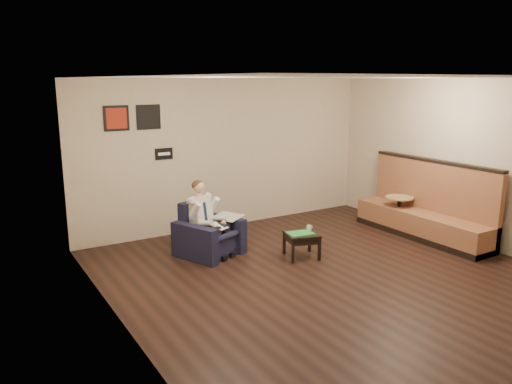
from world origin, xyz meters
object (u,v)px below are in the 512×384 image
armchair (209,230)px  banquette (423,200)px  coffee_mug (309,228)px  green_folder (301,233)px  cafe_table (398,213)px  side_table (301,245)px  seated_man (214,221)px  smartphone (301,230)px

armchair → banquette: 3.86m
coffee_mug → armchair: bearing=149.3°
armchair → green_folder: bearing=-59.3°
green_folder → cafe_table: bearing=5.7°
green_folder → banquette: bearing=-5.9°
armchair → side_table: armchair is taller
seated_man → banquette: size_ratio=0.43×
coffee_mug → seated_man: bearing=151.8°
armchair → cafe_table: armchair is taller
armchair → seated_man: seated_man is taller
side_table → green_folder: 0.21m
armchair → coffee_mug: size_ratio=10.26×
armchair → side_table: bearing=-58.3°
cafe_table → side_table: bearing=-174.4°
side_table → cafe_table: bearing=5.6°
armchair → cafe_table: (3.62, -0.64, -0.10)m
armchair → cafe_table: 3.68m
seated_man → side_table: bearing=-55.9°
green_folder → coffee_mug: coffee_mug is taller
green_folder → seated_man: bearing=145.1°
banquette → cafe_table: bearing=96.2°
coffee_mug → cafe_table: 2.26m
coffee_mug → cafe_table: bearing=4.6°
green_folder → banquette: 2.54m
armchair → coffee_mug: bearing=-52.8°
side_table → coffee_mug: coffee_mug is taller
banquette → armchair: bearing=162.7°
green_folder → banquette: (2.52, -0.26, 0.28)m
seated_man → smartphone: (1.24, -0.65, -0.17)m
seated_man → side_table: seated_man is taller
smartphone → cafe_table: (2.35, 0.11, -0.08)m
green_folder → smartphone: bearing=49.1°
seated_man → cafe_table: seated_man is taller
green_folder → cafe_table: (2.46, 0.25, -0.08)m
green_folder → side_table: bearing=16.8°
green_folder → smartphone: (0.11, 0.13, -0.00)m
armchair → side_table: (1.19, -0.88, -0.22)m
coffee_mug → smartphone: (-0.10, 0.07, -0.04)m
seated_man → coffee_mug: 1.52m
coffee_mug → green_folder: bearing=-163.2°
side_table → coffee_mug: bearing=16.8°
seated_man → coffee_mug: size_ratio=13.60×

